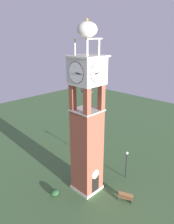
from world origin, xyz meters
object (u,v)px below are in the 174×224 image
at_px(clock_tower, 87,127).
at_px(trash_bin, 94,165).
at_px(lamp_post, 126,160).
at_px(park_bench, 125,197).

relative_size(clock_tower, trash_bin, 23.15).
relative_size(lamp_post, trash_bin, 4.61).
bearing_deg(clock_tower, park_bench, -71.84).
bearing_deg(park_bench, trash_bin, 71.50).
relative_size(park_bench, trash_bin, 2.06).
distance_m(park_bench, lamp_post, 4.67).
xyz_separation_m(clock_tower, park_bench, (1.46, -4.44, -7.40)).
height_order(lamp_post, trash_bin, lamp_post).
distance_m(clock_tower, park_bench, 8.75).
bearing_deg(lamp_post, trash_bin, 105.57).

